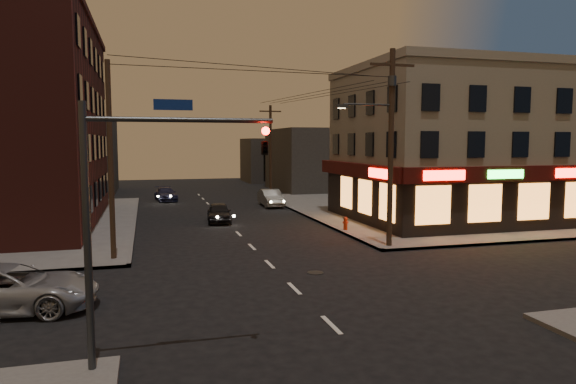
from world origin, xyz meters
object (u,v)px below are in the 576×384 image
object	(u,v)px
suv_cross	(9,289)
sedan_mid	(271,198)
fire_hydrant	(345,223)
sedan_far	(166,194)
sedan_near	(219,213)

from	to	relation	value
suv_cross	sedan_mid	distance (m)	28.59
fire_hydrant	sedan_mid	bearing A→B (deg)	95.86
sedan_mid	sedan_far	distance (m)	10.89
suv_cross	sedan_mid	world-z (taller)	suv_cross
suv_cross	sedan_near	world-z (taller)	suv_cross
suv_cross	fire_hydrant	xyz separation A→B (m)	(16.03, 10.91, -0.17)
fire_hydrant	sedan_far	bearing A→B (deg)	115.94
sedan_near	fire_hydrant	distance (m)	9.18
sedan_far	sedan_mid	bearing A→B (deg)	-44.37
sedan_near	fire_hydrant	size ratio (longest dim) A/B	4.81
sedan_mid	sedan_far	world-z (taller)	sedan_mid
suv_cross	sedan_mid	size ratio (longest dim) A/B	1.24
sedan_far	fire_hydrant	world-z (taller)	sedan_far
sedan_near	sedan_far	xyz separation A→B (m)	(-3.03, 14.37, -0.03)
fire_hydrant	sedan_near	bearing A→B (deg)	138.75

